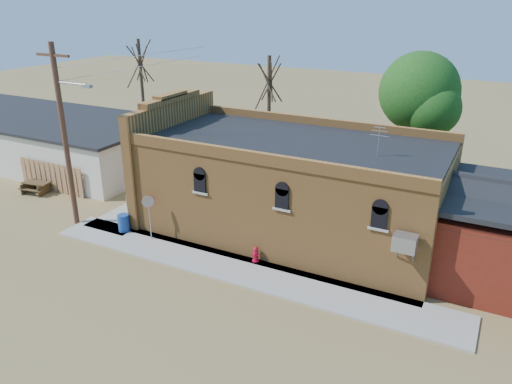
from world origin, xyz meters
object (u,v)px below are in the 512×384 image
at_px(utility_pole, 65,133).
at_px(fire_hydrant, 256,254).
at_px(brick_bar, 287,186).
at_px(picnic_table, 36,186).
at_px(stop_sign, 149,206).
at_px(trash_barrel, 124,223).

bearing_deg(utility_pole, fire_hydrant, 3.41).
height_order(brick_bar, picnic_table, brick_bar).
bearing_deg(brick_bar, fire_hydrant, -86.60).
bearing_deg(utility_pole, stop_sign, 2.49).
distance_m(utility_pole, stop_sign, 5.48).
bearing_deg(utility_pole, brick_bar, 23.69).
height_order(fire_hydrant, stop_sign, stop_sign).
distance_m(fire_hydrant, stop_sign, 5.59).
xyz_separation_m(fire_hydrant, picnic_table, (-15.34, 1.40, 0.01)).
height_order(utility_pole, stop_sign, utility_pole).
bearing_deg(brick_bar, utility_pole, -156.31).
height_order(stop_sign, trash_barrel, stop_sign).
xyz_separation_m(brick_bar, picnic_table, (-15.12, -2.29, -1.90)).
distance_m(utility_pole, fire_hydrant, 10.93).
relative_size(brick_bar, stop_sign, 7.25).
height_order(fire_hydrant, picnic_table, fire_hydrant).
height_order(utility_pole, trash_barrel, utility_pole).
height_order(brick_bar, utility_pole, utility_pole).
distance_m(fire_hydrant, picnic_table, 15.40).
bearing_deg(picnic_table, trash_barrel, -20.92).
distance_m(stop_sign, trash_barrel, 2.20).
bearing_deg(brick_bar, trash_barrel, -150.09).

